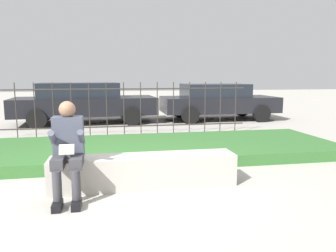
% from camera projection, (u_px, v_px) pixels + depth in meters
% --- Properties ---
extents(ground_plane, '(60.00, 60.00, 0.00)m').
position_uv_depth(ground_plane, '(124.00, 187.00, 4.65)').
color(ground_plane, '#A8A399').
extents(stone_bench, '(2.62, 0.47, 0.45)m').
position_uv_depth(stone_bench, '(144.00, 173.00, 4.67)').
color(stone_bench, '#ADA89E').
rests_on(stone_bench, ground_plane).
extents(person_seated_reader, '(0.42, 0.73, 1.25)m').
position_uv_depth(person_seated_reader, '(68.00, 146.00, 4.16)').
color(person_seated_reader, black).
rests_on(person_seated_reader, ground_plane).
extents(grass_berm, '(8.91, 2.50, 0.20)m').
position_uv_depth(grass_berm, '(119.00, 150.00, 6.53)').
color(grass_berm, '#33662D').
rests_on(grass_berm, ground_plane).
extents(iron_fence, '(6.91, 0.03, 1.41)m').
position_uv_depth(iron_fence, '(115.00, 109.00, 8.33)').
color(iron_fence, '#332D28').
rests_on(iron_fence, ground_plane).
extents(car_parked_right, '(4.07, 1.92, 1.29)m').
position_uv_depth(car_parked_right, '(217.00, 101.00, 11.73)').
color(car_parked_right, black).
rests_on(car_parked_right, ground_plane).
extents(car_parked_center, '(4.70, 2.12, 1.35)m').
position_uv_depth(car_parked_center, '(84.00, 102.00, 10.86)').
color(car_parked_center, black).
rests_on(car_parked_center, ground_plane).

